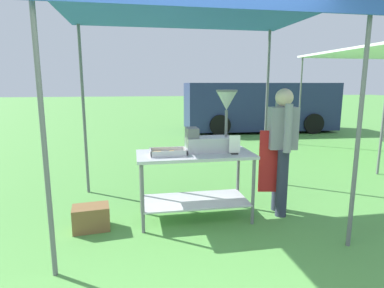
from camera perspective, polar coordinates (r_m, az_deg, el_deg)
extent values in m
plane|color=#519342|center=(8.67, -7.13, -0.48)|extent=(70.00, 70.00, 0.00)
cylinder|color=slate|center=(2.88, -24.89, 1.34)|extent=(0.04, 0.04, 2.50)
cylinder|color=slate|center=(3.53, 27.59, 2.66)|extent=(0.04, 0.04, 2.50)
cylinder|color=slate|center=(5.06, -18.69, 5.39)|extent=(0.04, 0.04, 2.50)
cylinder|color=slate|center=(5.46, 13.11, 6.01)|extent=(0.04, 0.04, 2.50)
cube|color=blue|center=(4.03, 0.14, 22.93)|extent=(3.09, 2.44, 0.05)
cube|color=#B7B7BC|center=(3.89, 0.53, -1.87)|extent=(1.40, 0.67, 0.04)
cube|color=#B7B7BC|center=(4.06, 0.52, -10.00)|extent=(1.29, 0.61, 0.02)
cylinder|color=slate|center=(3.67, -8.79, -9.62)|extent=(0.04, 0.04, 0.80)
cylinder|color=slate|center=(3.91, 10.81, -8.37)|extent=(0.04, 0.04, 0.80)
cylinder|color=slate|center=(4.20, -9.02, -6.96)|extent=(0.04, 0.04, 0.80)
cylinder|color=slate|center=(4.42, 8.16, -6.05)|extent=(0.04, 0.04, 0.80)
cube|color=#B7B7BC|center=(3.79, -4.28, -1.86)|extent=(0.42, 0.26, 0.01)
cube|color=#B7B7BC|center=(3.66, -4.07, -1.74)|extent=(0.42, 0.01, 0.06)
cube|color=#B7B7BC|center=(3.90, -4.48, -0.95)|extent=(0.42, 0.01, 0.06)
cube|color=#B7B7BC|center=(3.76, -7.39, -1.44)|extent=(0.01, 0.26, 0.06)
cube|color=#B7B7BC|center=(3.80, -1.21, -1.22)|extent=(0.01, 0.26, 0.06)
torus|color=#EAB251|center=(3.73, -2.16, -1.76)|extent=(0.10, 0.10, 0.02)
torus|color=#EAB251|center=(3.83, -2.03, -1.43)|extent=(0.09, 0.09, 0.02)
torus|color=#EAB251|center=(3.81, -5.12, -1.54)|extent=(0.07, 0.07, 0.02)
torus|color=#EAB251|center=(3.83, -6.82, -1.50)|extent=(0.09, 0.09, 0.02)
torus|color=#EAB251|center=(3.80, -2.96, -1.54)|extent=(0.08, 0.08, 0.02)
torus|color=#EAB251|center=(3.85, -3.64, -1.38)|extent=(0.09, 0.09, 0.02)
torus|color=#EAB251|center=(3.71, -3.55, -1.83)|extent=(0.08, 0.08, 0.02)
torus|color=#EAB251|center=(3.74, -5.86, -1.77)|extent=(0.10, 0.10, 0.02)
torus|color=#EAB251|center=(3.84, -5.87, -1.45)|extent=(0.07, 0.07, 0.02)
torus|color=#EAB251|center=(3.77, -4.19, -1.64)|extent=(0.09, 0.09, 0.02)
cube|color=#B7B7BC|center=(3.97, 2.98, -0.02)|extent=(0.56, 0.28, 0.18)
cube|color=slate|center=(3.90, -0.01, 2.04)|extent=(0.14, 0.22, 0.12)
cylinder|color=slate|center=(3.99, 6.09, 3.66)|extent=(0.04, 0.04, 0.33)
cone|color=#B7B7BC|center=(3.97, 6.17, 7.60)|extent=(0.25, 0.25, 0.22)
cylinder|color=slate|center=(3.96, 6.21, 9.39)|extent=(0.26, 0.26, 0.02)
cube|color=black|center=(3.85, 7.56, -1.69)|extent=(0.08, 0.05, 0.02)
cube|color=white|center=(3.83, 7.60, -0.02)|extent=(0.13, 0.02, 0.21)
cylinder|color=#2D3347|center=(4.22, 15.71, -6.76)|extent=(0.14, 0.14, 0.86)
cylinder|color=#2D3347|center=(4.41, 15.00, -5.99)|extent=(0.14, 0.14, 0.86)
cube|color=gray|center=(4.17, 15.81, 2.74)|extent=(0.37, 0.28, 0.52)
cube|color=red|center=(4.22, 13.95, -3.05)|extent=(0.32, 0.08, 0.80)
cylinder|color=gray|center=(3.96, 16.70, 2.67)|extent=(0.10, 0.10, 0.58)
cylinder|color=gray|center=(4.38, 15.05, 3.48)|extent=(0.10, 0.10, 0.58)
sphere|color=beige|center=(4.14, 16.08, 7.96)|extent=(0.22, 0.22, 0.22)
cube|color=brown|center=(3.98, -17.48, -12.38)|extent=(0.44, 0.33, 0.28)
cube|color=navy|center=(11.73, 11.76, 6.67)|extent=(5.26, 2.18, 1.60)
cube|color=#1E2833|center=(11.22, 1.95, 8.76)|extent=(0.19, 1.62, 0.70)
cylinder|color=black|center=(10.46, 4.97, 3.36)|extent=(0.69, 0.28, 0.68)
cylinder|color=black|center=(12.27, 3.13, 4.47)|extent=(0.69, 0.28, 0.68)
cylinder|color=black|center=(11.56, 20.70, 3.41)|extent=(0.69, 0.28, 0.68)
cylinder|color=black|center=(13.23, 16.95, 4.47)|extent=(0.69, 0.28, 0.68)
cylinder|color=slate|center=(6.78, 30.96, 4.98)|extent=(0.04, 0.04, 2.34)
cylinder|color=slate|center=(9.25, 18.63, 7.07)|extent=(0.04, 0.04, 2.34)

